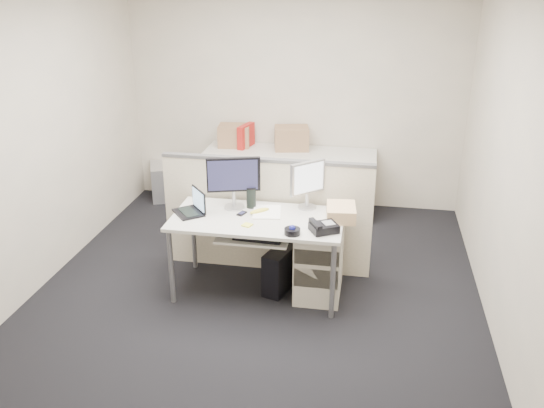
% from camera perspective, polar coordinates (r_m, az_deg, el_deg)
% --- Properties ---
extents(floor, '(4.00, 4.50, 0.01)m').
position_cam_1_polar(floor, '(5.37, -1.39, -8.55)').
color(floor, black).
rests_on(floor, ground).
extents(wall_back, '(4.00, 0.02, 2.70)m').
position_cam_1_polar(wall_back, '(6.96, 2.25, 10.76)').
color(wall_back, '#B4AC9D').
rests_on(wall_back, ground).
extents(wall_front, '(4.00, 0.02, 2.70)m').
position_cam_1_polar(wall_front, '(2.82, -10.86, -8.00)').
color(wall_front, '#B4AC9D').
rests_on(wall_front, ground).
extents(wall_left, '(0.02, 4.50, 2.70)m').
position_cam_1_polar(wall_left, '(5.56, -22.30, 6.08)').
color(wall_left, '#B4AC9D').
rests_on(wall_left, ground).
extents(wall_right, '(0.02, 4.50, 2.70)m').
position_cam_1_polar(wall_right, '(4.84, 22.40, 3.78)').
color(wall_right, '#B4AC9D').
rests_on(wall_right, ground).
extents(desk, '(1.50, 0.75, 0.73)m').
position_cam_1_polar(desk, '(5.06, -1.46, -2.04)').
color(desk, silver).
rests_on(desk, floor).
extents(keyboard_tray, '(0.62, 0.32, 0.02)m').
position_cam_1_polar(keyboard_tray, '(4.91, -1.88, -3.36)').
color(keyboard_tray, silver).
rests_on(keyboard_tray, desk).
extents(drawer_pedestal, '(0.40, 0.55, 0.65)m').
position_cam_1_polar(drawer_pedestal, '(5.18, 4.69, -5.67)').
color(drawer_pedestal, beige).
rests_on(drawer_pedestal, floor).
extents(cubicle_partition, '(2.00, 0.06, 1.10)m').
position_cam_1_polar(cubicle_partition, '(5.50, -0.53, -1.23)').
color(cubicle_partition, beige).
rests_on(cubicle_partition, floor).
extents(back_counter, '(2.00, 0.60, 0.72)m').
position_cam_1_polar(back_counter, '(6.93, 1.75, 2.19)').
color(back_counter, beige).
rests_on(back_counter, floor).
extents(monitor_main, '(0.51, 0.31, 0.48)m').
position_cam_1_polar(monitor_main, '(5.15, -3.82, 2.08)').
color(monitor_main, black).
rests_on(monitor_main, desk).
extents(monitor_small, '(0.38, 0.37, 0.43)m').
position_cam_1_polar(monitor_small, '(5.16, 3.53, 1.85)').
color(monitor_small, '#B7B7BC').
rests_on(monitor_small, desk).
extents(laptop, '(0.34, 0.35, 0.21)m').
position_cam_1_polar(laptop, '(5.12, -8.34, 0.15)').
color(laptop, black).
rests_on(laptop, desk).
extents(trackball, '(0.17, 0.17, 0.05)m').
position_cam_1_polar(trackball, '(4.71, 2.02, -2.73)').
color(trackball, black).
rests_on(trackball, desk).
extents(desk_phone, '(0.27, 0.26, 0.07)m').
position_cam_1_polar(desk_phone, '(4.77, 5.17, -2.35)').
color(desk_phone, black).
rests_on(desk_phone, desk).
extents(paper_stack, '(0.29, 0.34, 0.01)m').
position_cam_1_polar(paper_stack, '(5.12, -0.50, -0.81)').
color(paper_stack, white).
rests_on(paper_stack, desk).
extents(sticky_pad, '(0.10, 0.10, 0.01)m').
position_cam_1_polar(sticky_pad, '(4.88, -2.47, -2.09)').
color(sticky_pad, '#EEEE44').
rests_on(sticky_pad, desk).
extents(travel_mug, '(0.11, 0.11, 0.18)m').
position_cam_1_polar(travel_mug, '(5.21, -2.08, 0.62)').
color(travel_mug, black).
rests_on(travel_mug, desk).
extents(banana, '(0.18, 0.17, 0.04)m').
position_cam_1_polar(banana, '(5.11, -1.25, -0.69)').
color(banana, yellow).
rests_on(banana, desk).
extents(cellphone, '(0.08, 0.11, 0.01)m').
position_cam_1_polar(cellphone, '(5.10, -3.01, -0.94)').
color(cellphone, black).
rests_on(cellphone, desk).
extents(manila_folders, '(0.28, 0.34, 0.12)m').
position_cam_1_polar(manila_folders, '(5.02, 6.85, -0.82)').
color(manila_folders, '#D7AB7E').
rests_on(manila_folders, desk).
extents(keyboard, '(0.42, 0.17, 0.02)m').
position_cam_1_polar(keyboard, '(4.86, -1.40, -3.37)').
color(keyboard, black).
rests_on(keyboard, keyboard_tray).
extents(pc_tower_desk, '(0.29, 0.46, 0.40)m').
position_cam_1_polar(pc_tower_desk, '(5.29, 0.87, -6.47)').
color(pc_tower_desk, black).
rests_on(pc_tower_desk, floor).
extents(pc_tower_spare_dark, '(0.31, 0.49, 0.42)m').
position_cam_1_polar(pc_tower_spare_dark, '(6.93, -7.25, 0.72)').
color(pc_tower_spare_dark, black).
rests_on(pc_tower_spare_dark, floor).
extents(pc_tower_spare_silver, '(0.35, 0.51, 0.44)m').
position_cam_1_polar(pc_tower_spare_silver, '(7.49, -11.12, 2.20)').
color(pc_tower_spare_silver, '#B7B7BC').
rests_on(pc_tower_spare_silver, floor).
extents(cardboard_box_left, '(0.40, 0.32, 0.28)m').
position_cam_1_polar(cardboard_box_left, '(7.02, -3.75, 6.71)').
color(cardboard_box_left, '#966E4B').
rests_on(cardboard_box_left, back_counter).
extents(cardboard_box_right, '(0.45, 0.38, 0.29)m').
position_cam_1_polar(cardboard_box_right, '(6.89, 1.95, 6.46)').
color(cardboard_box_right, '#966E4B').
rests_on(cardboard_box_right, back_counter).
extents(red_binder, '(0.16, 0.33, 0.30)m').
position_cam_1_polar(red_binder, '(6.96, -2.59, 6.68)').
color(red_binder, '#AC1814').
rests_on(red_binder, back_counter).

